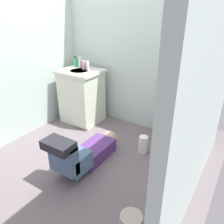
# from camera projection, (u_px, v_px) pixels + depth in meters

# --- Properties ---
(ground_plane) EXTENTS (2.74, 3.03, 0.04)m
(ground_plane) POSITION_uv_depth(u_px,v_px,m) (94.00, 156.00, 2.76)
(ground_plane) COLOR #655B5F
(wall_back) EXTENTS (2.40, 0.08, 2.40)m
(wall_back) POSITION_uv_depth(u_px,v_px,m) (137.00, 44.00, 3.04)
(wall_back) COLOR #B5C7C0
(wall_back) RESTS_ON ground_plane
(wall_left) EXTENTS (0.08, 2.03, 2.40)m
(wall_left) POSITION_uv_depth(u_px,v_px,m) (17.00, 47.00, 2.81)
(wall_left) COLOR #B5C7C0
(wall_left) RESTS_ON ground_plane
(wall_right) EXTENTS (0.08, 2.03, 2.40)m
(wall_right) POSITION_uv_depth(u_px,v_px,m) (212.00, 74.00, 1.67)
(wall_right) COLOR #B5C7C0
(wall_right) RESTS_ON ground_plane
(toilet) EXTENTS (0.36, 0.46, 0.75)m
(toilet) POSITION_uv_depth(u_px,v_px,m) (178.00, 122.00, 2.75)
(toilet) COLOR white
(toilet) RESTS_ON ground_plane
(vanity_cabinet) EXTENTS (0.60, 0.53, 0.82)m
(vanity_cabinet) POSITION_uv_depth(u_px,v_px,m) (82.00, 96.00, 3.43)
(vanity_cabinet) COLOR silver
(vanity_cabinet) RESTS_ON ground_plane
(faucet) EXTENTS (0.02, 0.02, 0.10)m
(faucet) POSITION_uv_depth(u_px,v_px,m) (86.00, 65.00, 3.35)
(faucet) COLOR silver
(faucet) RESTS_ON vanity_cabinet
(person_plumber) EXTENTS (0.39, 1.06, 0.52)m
(person_plumber) POSITION_uv_depth(u_px,v_px,m) (84.00, 152.00, 2.50)
(person_plumber) COLOR #512D6B
(person_plumber) RESTS_ON ground_plane
(tissue_box) EXTENTS (0.22, 0.11, 0.10)m
(tissue_box) POSITION_uv_depth(u_px,v_px,m) (181.00, 86.00, 2.66)
(tissue_box) COLOR silver
(tissue_box) RESTS_ON toilet
(toiletry_bag) EXTENTS (0.12, 0.09, 0.11)m
(toiletry_bag) POSITION_uv_depth(u_px,v_px,m) (194.00, 88.00, 2.58)
(toiletry_bag) COLOR #B22D3F
(toiletry_bag) RESTS_ON toilet
(soap_dispenser) EXTENTS (0.06, 0.06, 0.17)m
(soap_dispenser) POSITION_uv_depth(u_px,v_px,m) (76.00, 62.00, 3.42)
(soap_dispenser) COLOR #34A464
(soap_dispenser) RESTS_ON vanity_cabinet
(bottle_white) EXTENTS (0.06, 0.06, 0.16)m
(bottle_white) POSITION_uv_depth(u_px,v_px,m) (80.00, 62.00, 3.37)
(bottle_white) COLOR white
(bottle_white) RESTS_ON vanity_cabinet
(bottle_amber) EXTENTS (0.04, 0.04, 0.11)m
(bottle_amber) POSITION_uv_depth(u_px,v_px,m) (83.00, 65.00, 3.33)
(bottle_amber) COLOR gold
(bottle_amber) RESTS_ON vanity_cabinet
(bottle_pink) EXTENTS (0.05, 0.05, 0.13)m
(bottle_pink) POSITION_uv_depth(u_px,v_px,m) (84.00, 65.00, 3.26)
(bottle_pink) COLOR pink
(bottle_pink) RESTS_ON vanity_cabinet
(bottle_clear) EXTENTS (0.05, 0.05, 0.13)m
(bottle_clear) POSITION_uv_depth(u_px,v_px,m) (88.00, 66.00, 3.23)
(bottle_clear) COLOR silver
(bottle_clear) RESTS_ON vanity_cabinet
(paper_towel_roll) EXTENTS (0.11, 0.11, 0.22)m
(paper_towel_roll) POSITION_uv_depth(u_px,v_px,m) (143.00, 144.00, 2.76)
(paper_towel_roll) COLOR white
(paper_towel_roll) RESTS_ON ground_plane
(toilet_paper_roll) EXTENTS (0.11, 0.11, 0.10)m
(toilet_paper_roll) POSITION_uv_depth(u_px,v_px,m) (166.00, 188.00, 2.18)
(toilet_paper_roll) COLOR white
(toilet_paper_roll) RESTS_ON ground_plane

